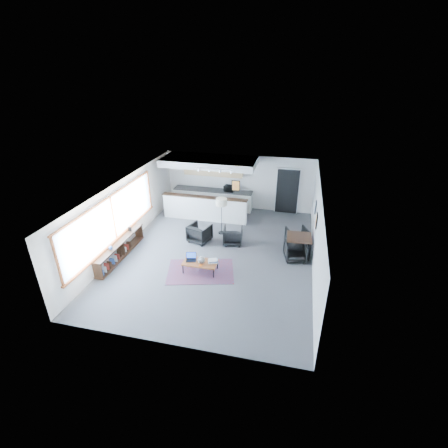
% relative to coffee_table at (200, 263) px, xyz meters
% --- Properties ---
extents(room, '(7.02, 9.02, 2.62)m').
position_rel_coffee_table_xyz_m(room, '(0.20, 1.25, 0.95)').
color(room, '#4B4B4D').
rests_on(room, ground).
extents(window, '(0.10, 5.95, 1.66)m').
position_rel_coffee_table_xyz_m(window, '(-3.26, 0.35, 1.11)').
color(window, '#8CBFFF').
rests_on(window, room).
extents(console, '(0.35, 3.00, 0.80)m').
position_rel_coffee_table_xyz_m(console, '(-3.10, 0.20, -0.02)').
color(console, black).
rests_on(console, floor).
extents(kitchenette, '(4.20, 1.96, 2.60)m').
position_rel_coffee_table_xyz_m(kitchenette, '(-1.00, 4.95, 1.03)').
color(kitchenette, white).
rests_on(kitchenette, floor).
extents(doorway, '(1.10, 0.12, 2.15)m').
position_rel_coffee_table_xyz_m(doorway, '(2.50, 5.67, 0.73)').
color(doorway, black).
rests_on(doorway, room).
extents(track_light, '(1.60, 0.07, 0.15)m').
position_rel_coffee_table_xyz_m(track_light, '(-0.39, 3.45, 2.18)').
color(track_light, silver).
rests_on(track_light, room).
extents(wall_art_lower, '(0.03, 0.38, 0.48)m').
position_rel_coffee_table_xyz_m(wall_art_lower, '(3.67, 1.65, 1.20)').
color(wall_art_lower, black).
rests_on(wall_art_lower, room).
extents(wall_art_upper, '(0.03, 0.34, 0.44)m').
position_rel_coffee_table_xyz_m(wall_art_upper, '(3.67, 2.95, 1.15)').
color(wall_art_upper, black).
rests_on(wall_art_upper, room).
extents(kilim_rug, '(2.52, 2.02, 0.01)m').
position_rel_coffee_table_xyz_m(kilim_rug, '(0.00, -0.00, -0.34)').
color(kilim_rug, '#502A3E').
rests_on(kilim_rug, floor).
extents(coffee_table, '(1.15, 0.62, 0.38)m').
position_rel_coffee_table_xyz_m(coffee_table, '(0.00, 0.00, 0.00)').
color(coffee_table, brown).
rests_on(coffee_table, floor).
extents(laptop, '(0.39, 0.35, 0.24)m').
position_rel_coffee_table_xyz_m(laptop, '(-0.35, 0.08, 0.10)').
color(laptop, black).
rests_on(laptop, coffee_table).
extents(ceramic_pot, '(0.26, 0.26, 0.26)m').
position_rel_coffee_table_xyz_m(ceramic_pot, '(0.06, -0.06, 0.16)').
color(ceramic_pot, gray).
rests_on(ceramic_pot, coffee_table).
extents(book_stack, '(0.40, 0.36, 0.10)m').
position_rel_coffee_table_xyz_m(book_stack, '(0.42, 0.09, 0.08)').
color(book_stack, silver).
rests_on(book_stack, coffee_table).
extents(coaster, '(0.10, 0.10, 0.01)m').
position_rel_coffee_table_xyz_m(coaster, '(0.07, -0.20, 0.03)').
color(coaster, '#E5590C').
rests_on(coaster, coffee_table).
extents(armchair_left, '(0.96, 0.92, 0.80)m').
position_rel_coffee_table_xyz_m(armchair_left, '(-0.64, 2.01, 0.05)').
color(armchair_left, black).
rests_on(armchair_left, floor).
extents(armchair_right, '(0.80, 0.76, 0.74)m').
position_rel_coffee_table_xyz_m(armchair_right, '(0.67, 2.15, 0.02)').
color(armchair_right, black).
rests_on(armchair_right, floor).
extents(floor_lamp, '(0.48, 0.48, 1.55)m').
position_rel_coffee_table_xyz_m(floor_lamp, '(0.04, 2.88, 1.00)').
color(floor_lamp, black).
rests_on(floor_lamp, floor).
extents(dining_table, '(0.91, 0.91, 0.74)m').
position_rel_coffee_table_xyz_m(dining_table, '(3.18, 1.87, 0.33)').
color(dining_table, black).
rests_on(dining_table, floor).
extents(dining_chair_near, '(0.73, 0.70, 0.63)m').
position_rel_coffee_table_xyz_m(dining_chair_near, '(3.08, 1.49, -0.03)').
color(dining_chair_near, black).
rests_on(dining_chair_near, floor).
extents(dining_chair_far, '(0.83, 0.81, 0.66)m').
position_rel_coffee_table_xyz_m(dining_chair_far, '(3.11, 2.59, -0.02)').
color(dining_chair_far, black).
rests_on(dining_chair_far, floor).
extents(microwave, '(0.53, 0.35, 0.33)m').
position_rel_coffee_table_xyz_m(microwave, '(-0.19, 5.40, 0.75)').
color(microwave, black).
rests_on(microwave, kitchenette).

